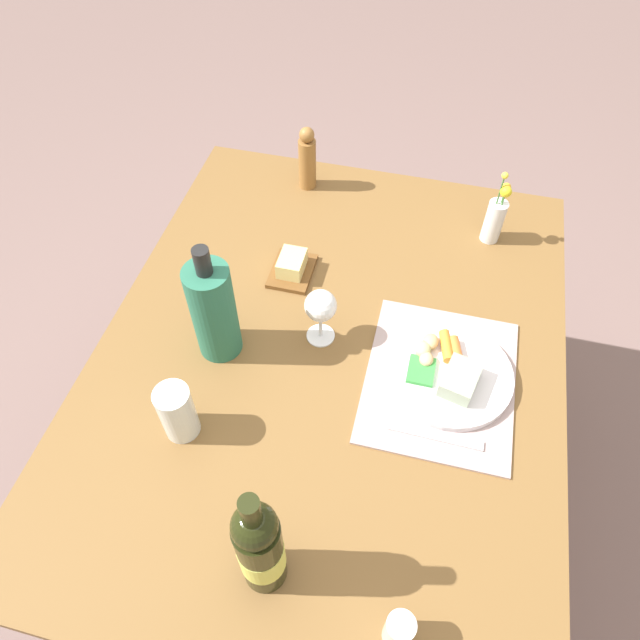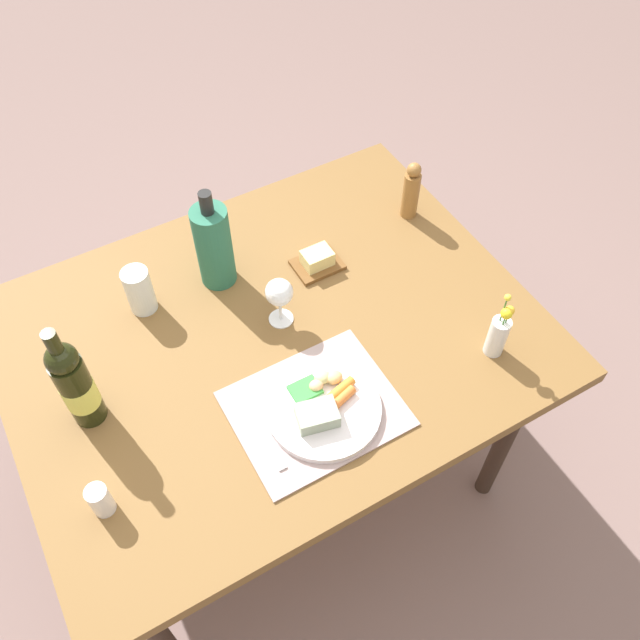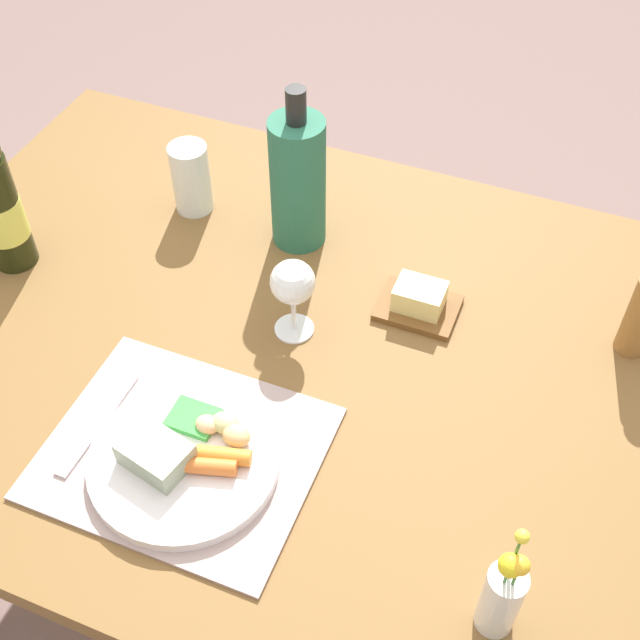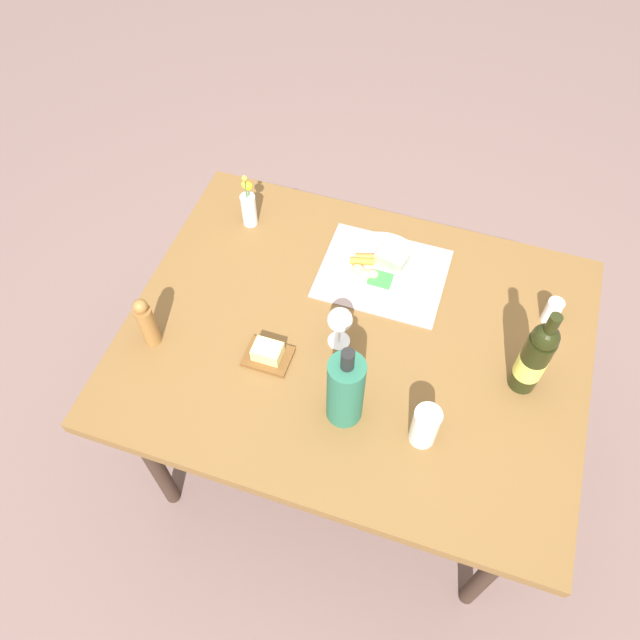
{
  "view_description": "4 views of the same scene",
  "coord_description": "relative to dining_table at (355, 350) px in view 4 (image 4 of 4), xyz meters",
  "views": [
    {
      "loc": [
        -0.73,
        -0.16,
        1.84
      ],
      "look_at": [
        0.03,
        0.03,
        0.84
      ],
      "focal_mm": 32.89,
      "sensor_mm": 36.0,
      "label": 1
    },
    {
      "loc": [
        -0.4,
        -0.94,
        2.14
      ],
      "look_at": [
        0.09,
        -0.09,
        0.87
      ],
      "focal_mm": 37.57,
      "sensor_mm": 36.0,
      "label": 2
    },
    {
      "loc": [
        0.41,
        -0.78,
        1.77
      ],
      "look_at": [
        0.09,
        0.01,
        0.83
      ],
      "focal_mm": 46.18,
      "sensor_mm": 36.0,
      "label": 3
    },
    {
      "loc": [
        -0.21,
        0.96,
        2.29
      ],
      "look_at": [
        0.09,
        0.05,
        0.88
      ],
      "focal_mm": 35.24,
      "sensor_mm": 36.0,
      "label": 4
    }
  ],
  "objects": [
    {
      "name": "ground_plane",
      "position": [
        0.0,
        0.0,
        -0.7
      ],
      "size": [
        8.0,
        8.0,
        0.0
      ],
      "primitive_type": "plane",
      "color": "#785F5B"
    },
    {
      "name": "dining_table",
      "position": [
        0.0,
        0.0,
        0.0
      ],
      "size": [
        1.32,
        1.02,
        0.77
      ],
      "color": "brown",
      "rests_on": "ground_plane"
    },
    {
      "name": "placemat",
      "position": [
        -0.01,
        -0.25,
        0.07
      ],
      "size": [
        0.38,
        0.31,
        0.01
      ],
      "primitive_type": "cube",
      "color": "#A99391",
      "rests_on": "dining_table"
    },
    {
      "name": "dinner_plate",
      "position": [
        0.0,
        -0.26,
        0.09
      ],
      "size": [
        0.27,
        0.27,
        0.06
      ],
      "color": "silver",
      "rests_on": "placemat"
    },
    {
      "name": "fork",
      "position": [
        -0.15,
        -0.25,
        0.08
      ],
      "size": [
        0.02,
        0.19,
        0.0
      ],
      "primitive_type": "cube",
      "rotation": [
        0.0,
        0.0,
        -0.02
      ],
      "color": "silver",
      "rests_on": "placemat"
    },
    {
      "name": "butter_dish",
      "position": [
        0.21,
        0.14,
        0.09
      ],
      "size": [
        0.13,
        0.1,
        0.05
      ],
      "color": "brown",
      "rests_on": "dining_table"
    },
    {
      "name": "water_tumbler",
      "position": [
        -0.25,
        0.24,
        0.13
      ],
      "size": [
        0.07,
        0.07,
        0.13
      ],
      "color": "silver",
      "rests_on": "dining_table"
    },
    {
      "name": "pepper_mill",
      "position": [
        0.55,
        0.19,
        0.16
      ],
      "size": [
        0.05,
        0.05,
        0.19
      ],
      "color": "olive",
      "rests_on": "dining_table"
    },
    {
      "name": "wine_bottle",
      "position": [
        -0.47,
        0.0,
        0.2
      ],
      "size": [
        0.08,
        0.08,
        0.32
      ],
      "color": "black",
      "rests_on": "dining_table"
    },
    {
      "name": "flower_vase",
      "position": [
        0.45,
        -0.32,
        0.14
      ],
      "size": [
        0.05,
        0.05,
        0.21
      ],
      "color": "silver",
      "rests_on": "dining_table"
    },
    {
      "name": "cooler_bottle",
      "position": [
        -0.04,
        0.24,
        0.2
      ],
      "size": [
        0.1,
        0.1,
        0.3
      ],
      "color": "#28684F",
      "rests_on": "dining_table"
    },
    {
      "name": "wine_glass",
      "position": [
        0.04,
        0.03,
        0.17
      ],
      "size": [
        0.07,
        0.07,
        0.14
      ],
      "color": "white",
      "rests_on": "dining_table"
    },
    {
      "name": "salt_shaker",
      "position": [
        -0.52,
        -0.24,
        0.11
      ],
      "size": [
        0.05,
        0.05,
        0.09
      ],
      "primitive_type": "cylinder",
      "color": "white",
      "rests_on": "dining_table"
    }
  ]
}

